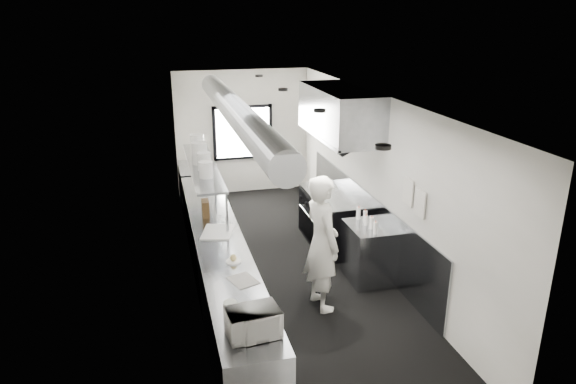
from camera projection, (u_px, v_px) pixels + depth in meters
floor at (286, 267)px, 8.65m from camera, size 3.00×8.00×0.01m
ceiling at (286, 97)px, 7.73m from camera, size 3.00×8.00×0.01m
wall_back at (243, 132)px, 11.85m from camera, size 3.00×0.02×2.80m
wall_front at (400, 329)px, 4.54m from camera, size 3.00×0.02×2.80m
wall_left at (189, 195)px, 7.84m from camera, size 0.02×8.00×2.80m
wall_right at (375, 180)px, 8.55m from camera, size 0.02×8.00×2.80m
wall_cladding at (364, 221)px, 9.10m from camera, size 0.03×5.50×1.10m
hvac_duct at (236, 111)px, 8.02m from camera, size 0.40×6.40×0.40m
service_window at (243, 133)px, 11.82m from camera, size 1.36×0.05×1.25m
exhaust_hood at (339, 113)px, 8.77m from camera, size 0.81×2.20×0.88m
prep_counter at (220, 264)px, 7.78m from camera, size 0.70×6.00×0.90m
pass_shelf at (203, 167)px, 8.78m from camera, size 0.45×3.00×0.68m
range at (333, 219)px, 9.39m from camera, size 0.88×1.60×0.94m
bottle_station at (369, 253)px, 8.14m from camera, size 0.65×0.80×0.90m
far_work_table at (197, 187)px, 11.16m from camera, size 0.70×1.20×0.90m
notice_sheet_a at (408, 191)px, 7.38m from camera, size 0.02×0.28×0.38m
notice_sheet_b at (420, 203)px, 7.07m from camera, size 0.02×0.28×0.38m
line_cook at (322, 243)px, 7.22m from camera, size 0.57×0.78×1.95m
microwave at (253, 323)px, 5.26m from camera, size 0.52×0.42×0.29m
deli_tub_a at (233, 323)px, 5.44m from camera, size 0.17×0.17×0.09m
deli_tub_b at (230, 306)px, 5.72m from camera, size 0.20×0.20×0.11m
newspaper at (243, 280)px, 6.38m from camera, size 0.39×0.43×0.01m
small_plate at (233, 261)px, 6.85m from camera, size 0.25×0.25×0.02m
pastry at (233, 258)px, 6.83m from camera, size 0.09×0.09×0.09m
cutting_board at (218, 232)px, 7.76m from camera, size 0.57×0.67×0.02m
knife_block at (205, 208)px, 8.33m from camera, size 0.12×0.24×0.26m
plate_stack_a at (206, 170)px, 8.05m from camera, size 0.23×0.23×0.25m
plate_stack_b at (204, 161)px, 8.43m from camera, size 0.29×0.29×0.29m
plate_stack_c at (200, 153)px, 8.76m from camera, size 0.27×0.27×0.37m
plate_stack_d at (197, 145)px, 9.29m from camera, size 0.27×0.27×0.37m
squeeze_bottle_a at (375, 228)px, 7.68m from camera, size 0.06×0.06×0.18m
squeeze_bottle_b at (372, 223)px, 7.86m from camera, size 0.08×0.08×0.19m
squeeze_bottle_c at (366, 220)px, 7.99m from camera, size 0.07×0.07×0.16m
squeeze_bottle_d at (365, 217)px, 8.10m from camera, size 0.07×0.07×0.19m
squeeze_bottle_e at (358, 213)px, 8.22m from camera, size 0.08×0.08×0.20m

